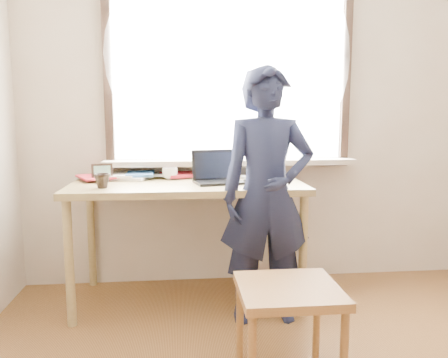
{
  "coord_description": "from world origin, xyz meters",
  "views": [
    {
      "loc": [
        -0.58,
        -1.29,
        1.26
      ],
      "look_at": [
        -0.35,
        0.95,
        0.94
      ],
      "focal_mm": 35.0,
      "sensor_mm": 36.0,
      "label": 1
    }
  ],
  "objects": [
    {
      "name": "mug_white",
      "position": [
        -0.65,
        1.78,
        0.87
      ],
      "size": [
        0.15,
        0.15,
        0.09
      ],
      "primitive_type": "imported",
      "rotation": [
        0.0,
        0.0,
        0.88
      ],
      "color": "white",
      "rests_on": "desk"
    },
    {
      "name": "desk_clutter",
      "position": [
        -0.82,
        1.89,
        0.85
      ],
      "size": [
        0.86,
        0.5,
        0.05
      ],
      "color": "white",
      "rests_on": "desk"
    },
    {
      "name": "book_a",
      "position": [
        -0.97,
        1.88,
        0.84
      ],
      "size": [
        0.23,
        0.28,
        0.02
      ],
      "primitive_type": "imported",
      "rotation": [
        0.0,
        0.0,
        0.18
      ],
      "color": "white",
      "rests_on": "desk"
    },
    {
      "name": "person",
      "position": [
        -0.05,
        1.29,
        0.78
      ],
      "size": [
        0.57,
        0.38,
        1.57
      ],
      "primitive_type": "imported",
      "rotation": [
        0.0,
        0.0,
        0.01
      ],
      "color": "black",
      "rests_on": "ground"
    },
    {
      "name": "mug_dark",
      "position": [
        -1.06,
        1.43,
        0.87
      ],
      "size": [
        0.12,
        0.12,
        0.09
      ],
      "primitive_type": "imported",
      "rotation": [
        0.0,
        0.0,
        -0.35
      ],
      "color": "black",
      "rests_on": "desk"
    },
    {
      "name": "picture_frame",
      "position": [
        -1.11,
        1.73,
        0.88
      ],
      "size": [
        0.14,
        0.05,
        0.11
      ],
      "color": "black",
      "rests_on": "desk"
    },
    {
      "name": "mouse",
      "position": [
        -0.11,
        1.53,
        0.84
      ],
      "size": [
        0.1,
        0.07,
        0.04
      ],
      "primitive_type": "ellipsoid",
      "color": "black",
      "rests_on": "desk"
    },
    {
      "name": "book_b",
      "position": [
        -0.08,
        1.85,
        0.84
      ],
      "size": [
        0.31,
        0.32,
        0.02
      ],
      "primitive_type": "imported",
      "rotation": [
        0.0,
        0.0,
        -0.75
      ],
      "color": "white",
      "rests_on": "desk"
    },
    {
      "name": "room_shell",
      "position": [
        -0.02,
        0.2,
        1.64
      ],
      "size": [
        3.52,
        4.02,
        2.61
      ],
      "color": "#BBAB96",
      "rests_on": "ground"
    },
    {
      "name": "laptop",
      "position": [
        -0.33,
        1.6,
        0.88
      ],
      "size": [
        0.36,
        0.31,
        0.22
      ],
      "color": "black",
      "rests_on": "desk"
    },
    {
      "name": "work_chair",
      "position": [
        -0.08,
        0.61,
        0.4
      ],
      "size": [
        0.47,
        0.45,
        0.48
      ],
      "color": "brown",
      "rests_on": "ground"
    },
    {
      "name": "desk",
      "position": [
        -0.53,
        1.63,
        0.74
      ],
      "size": [
        1.54,
        0.77,
        0.83
      ],
      "color": "olive",
      "rests_on": "ground"
    }
  ]
}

